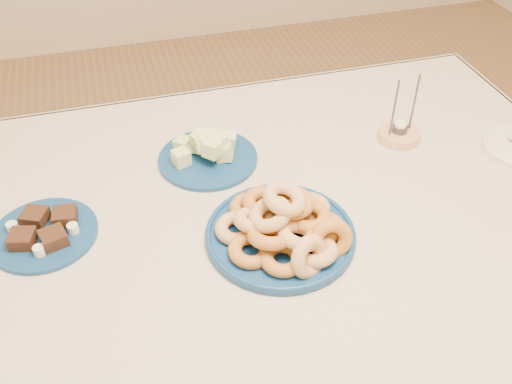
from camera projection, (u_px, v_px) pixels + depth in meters
dining_table at (250, 245)px, 1.35m from camera, size 1.71×1.11×0.75m
donut_platter at (283, 228)px, 1.19m from camera, size 0.41×0.41×0.15m
melon_plate at (208, 151)px, 1.41m from camera, size 0.30×0.30×0.08m
brownie_plate at (44, 232)px, 1.21m from camera, size 0.25×0.25×0.04m
candle_holder at (399, 134)px, 1.48m from camera, size 0.13×0.13×0.18m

